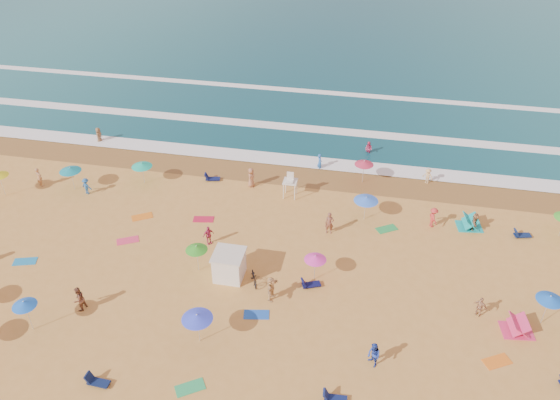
# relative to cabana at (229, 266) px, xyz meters

# --- Properties ---
(ground) EXTENTS (220.00, 220.00, 0.00)m
(ground) POSITION_rel_cabana_xyz_m (0.47, 2.19, -1.00)
(ground) COLOR gold
(ground) RESTS_ON ground
(wet_sand) EXTENTS (220.00, 220.00, 0.00)m
(wet_sand) POSITION_rel_cabana_xyz_m (0.47, 14.69, -0.99)
(wet_sand) COLOR olive
(wet_sand) RESTS_ON ground
(surf_foam) EXTENTS (200.00, 18.70, 0.05)m
(surf_foam) POSITION_rel_cabana_xyz_m (0.47, 23.51, -0.90)
(surf_foam) COLOR white
(surf_foam) RESTS_ON ground
(cabana) EXTENTS (2.00, 2.00, 2.00)m
(cabana) POSITION_rel_cabana_xyz_m (0.00, 0.00, 0.00)
(cabana) COLOR white
(cabana) RESTS_ON ground
(cabana_roof) EXTENTS (2.20, 2.20, 0.12)m
(cabana_roof) POSITION_rel_cabana_xyz_m (0.00, 0.00, 1.06)
(cabana_roof) COLOR silver
(cabana_roof) RESTS_ON cabana
(bicycle) EXTENTS (1.28, 1.93, 0.96)m
(bicycle) POSITION_rel_cabana_xyz_m (1.90, -0.30, -0.52)
(bicycle) COLOR black
(bicycle) RESTS_ON ground
(lifeguard_stand) EXTENTS (1.20, 1.20, 2.10)m
(lifeguard_stand) POSITION_rel_cabana_xyz_m (2.41, 11.10, 0.05)
(lifeguard_stand) COLOR white
(lifeguard_stand) RESTS_ON ground
(beach_umbrellas) EXTENTS (52.30, 26.49, 0.76)m
(beach_umbrellas) POSITION_rel_cabana_xyz_m (1.48, 2.72, 1.12)
(beach_umbrellas) COLOR #FFB115
(beach_umbrellas) RESTS_ON ground
(loungers) EXTENTS (53.06, 23.53, 0.34)m
(loungers) POSITION_rel_cabana_xyz_m (7.95, -1.49, -0.83)
(loungers) COLOR #101A52
(loungers) RESTS_ON ground
(towels) EXTENTS (50.40, 22.67, 0.03)m
(towels) POSITION_rel_cabana_xyz_m (0.09, 0.96, -0.98)
(towels) COLOR red
(towels) RESTS_ON ground
(popup_tents) EXTENTS (4.26, 12.82, 1.20)m
(popup_tents) POSITION_rel_cabana_xyz_m (18.60, 4.09, -0.40)
(popup_tents) COLOR #E9336C
(popup_tents) RESTS_ON ground
(beachgoers) EXTENTS (38.75, 27.06, 2.14)m
(beachgoers) POSITION_rel_cabana_xyz_m (1.33, 5.95, -0.17)
(beachgoers) COLOR #AB774F
(beachgoers) RESTS_ON ground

